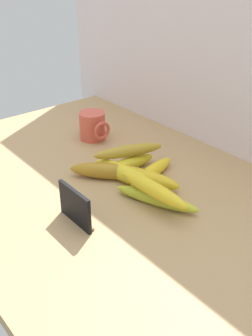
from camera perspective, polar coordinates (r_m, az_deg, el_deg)
The scene contains 12 objects.
counter_top at distance 103.72cm, azimuth -3.78°, elevation -2.43°, with size 110.00×76.00×3.00cm, color tan.
back_wall at distance 117.17cm, azimuth 12.08°, elevation 18.37°, with size 130.00×2.00×70.00cm, color silver.
chalkboard_sign at distance 86.20cm, azimuth -7.28°, elevation -5.65°, with size 11.00×1.80×8.40cm.
coffee_mug at distance 123.87cm, azimuth -4.77°, elevation 6.03°, with size 9.53×8.03×8.56cm.
banana_0 at distance 103.03cm, azimuth 3.68°, elevation -0.57°, with size 17.75×3.47×3.47cm, color yellow.
banana_1 at distance 102.53cm, azimuth -2.46°, elevation -0.43°, with size 20.43×4.30×4.30cm, color #A8781F.
banana_2 at distance 99.58cm, azimuth 2.73°, elevation -1.43°, with size 18.36×4.20×4.20cm, color gold.
banana_3 at distance 105.84cm, azimuth 0.09°, elevation 0.43°, with size 17.72×3.69×3.69cm, color yellow.
banana_4 at distance 101.47cm, azimuth -0.31°, elevation -0.73°, with size 19.51×4.32×4.32cm, color yellow.
banana_5 at distance 92.68cm, azimuth 4.35°, elevation -4.40°, with size 20.67×3.25×3.25cm, color gold.
banana_6 at distance 89.86cm, azimuth 3.89°, elevation -3.02°, with size 20.29×3.45×3.45cm, color yellow.
banana_7 at distance 105.43cm, azimuth 0.42°, elevation 2.44°, with size 19.13×3.26×3.26cm, color #AE8C28.
Camera 1 is at (72.39, -50.78, 55.72)cm, focal length 42.55 mm.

